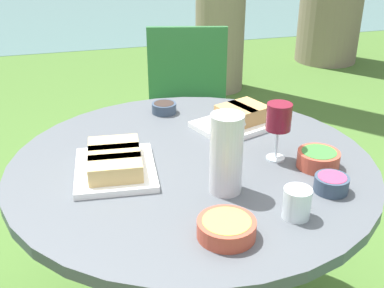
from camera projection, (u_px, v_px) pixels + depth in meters
The scene contains 12 objects.
river_strip at pixel (83, 13), 7.48m from camera, with size 40.00×4.50×0.01m.
dining_table at pixel (192, 196), 1.61m from camera, with size 1.17×1.17×0.73m.
chair_far_back at pixel (188, 98), 2.64m from camera, with size 0.53×0.51×0.89m.
water_pitcher at pixel (226, 154), 1.33m from camera, with size 0.10×0.09×0.23m.
wine_glass at pixel (279, 119), 1.50m from camera, with size 0.08×0.08×0.19m.
platter_bread_main at pixel (239, 118), 1.78m from camera, with size 0.34×0.30×0.08m.
platter_charcuterie at pixel (115, 163), 1.47m from camera, with size 0.27×0.31×0.07m.
bowl_fries at pixel (226, 227), 1.18m from camera, with size 0.15×0.15×0.05m.
bowl_salad at pixel (318, 158), 1.50m from camera, with size 0.13×0.13×0.05m.
bowl_olives at pixel (164, 107), 1.90m from camera, with size 0.10×0.10×0.04m.
bowl_dip_red at pixel (331, 183), 1.37m from camera, with size 0.10×0.10×0.05m.
cup_water_near at pixel (297, 203), 1.25m from camera, with size 0.07×0.07×0.08m.
Camera 1 is at (-0.36, -1.32, 1.46)m, focal length 45.00 mm.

